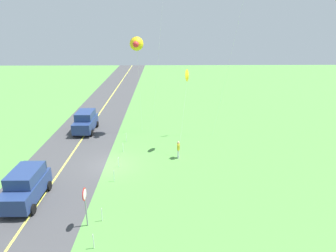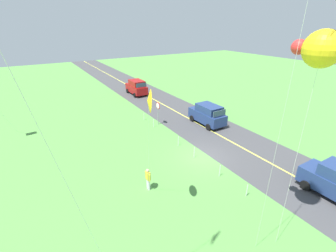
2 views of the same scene
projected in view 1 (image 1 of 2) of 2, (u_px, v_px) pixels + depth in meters
ground_plane at (111, 165)px, 25.46m from camera, size 120.00×120.00×0.10m
asphalt_road at (64, 165)px, 25.38m from camera, size 120.00×7.00×0.00m
road_centre_stripe at (64, 165)px, 25.38m from camera, size 120.00×0.16×0.00m
car_suv_foreground at (26, 186)px, 20.03m from camera, size 4.40×2.12×2.24m
car_parked_west_near at (85, 121)px, 32.85m from camera, size 4.40×2.12×2.24m
stop_sign at (85, 200)px, 17.34m from camera, size 0.76×0.08×2.56m
person_adult_near at (178, 149)px, 26.48m from camera, size 0.58×0.22×1.60m
kite_red_low at (188, 76)px, 26.61m from camera, size 2.89×1.21×7.59m
kite_pink_drift at (137, 44)px, 29.96m from camera, size 1.90×1.40×10.16m
fence_post_0 at (126, 137)px, 30.24m from camera, size 0.05×0.05×0.90m
fence_post_1 at (123, 147)px, 27.86m from camera, size 0.05×0.05×0.90m
fence_post_2 at (118, 162)px, 24.97m from camera, size 0.05×0.05×0.90m
fence_post_3 at (114, 176)px, 22.71m from camera, size 0.05×0.05×0.90m
fence_post_4 at (102, 215)px, 18.21m from camera, size 0.05×0.05×0.90m
fence_post_5 at (93, 241)px, 16.00m from camera, size 0.05×0.05×0.90m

